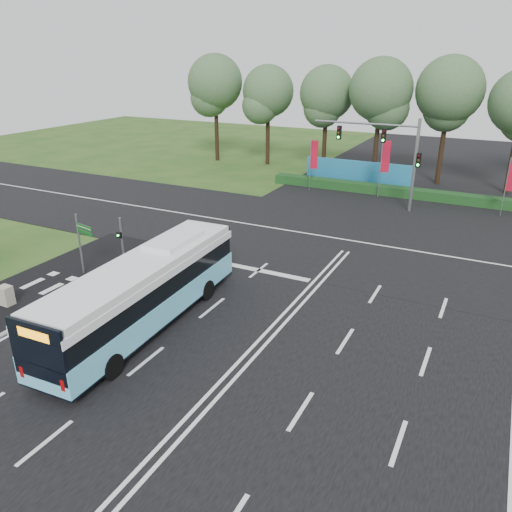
# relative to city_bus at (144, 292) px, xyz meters

# --- Properties ---
(ground) EXTENTS (120.00, 120.00, 0.00)m
(ground) POSITION_rel_city_bus_xyz_m (5.04, 2.71, -1.71)
(ground) COLOR #244C19
(ground) RESTS_ON ground
(road_main) EXTENTS (20.00, 120.00, 0.04)m
(road_main) POSITION_rel_city_bus_xyz_m (5.04, 2.71, -1.69)
(road_main) COLOR black
(road_main) RESTS_ON ground
(road_cross) EXTENTS (120.00, 14.00, 0.05)m
(road_cross) POSITION_rel_city_bus_xyz_m (5.04, 14.71, -1.69)
(road_cross) COLOR black
(road_cross) RESTS_ON ground
(bike_path) EXTENTS (5.00, 18.00, 0.06)m
(bike_path) POSITION_rel_city_bus_xyz_m (-7.46, -0.29, -1.68)
(bike_path) COLOR black
(bike_path) RESTS_ON ground
(kerb_strip) EXTENTS (0.25, 18.00, 0.12)m
(kerb_strip) POSITION_rel_city_bus_xyz_m (-5.06, -0.29, -1.65)
(kerb_strip) COLOR gray
(kerb_strip) RESTS_ON ground
(city_bus) EXTENTS (2.96, 11.96, 3.41)m
(city_bus) POSITION_rel_city_bus_xyz_m (0.00, 0.00, 0.00)
(city_bus) COLOR #64C2E8
(city_bus) RESTS_ON ground
(pedestrian_signal) EXTENTS (0.25, 0.40, 3.02)m
(pedestrian_signal) POSITION_rel_city_bus_xyz_m (-5.24, 4.56, -0.06)
(pedestrian_signal) COLOR gray
(pedestrian_signal) RESTS_ON ground
(street_sign) EXTENTS (1.33, 0.35, 3.47)m
(street_sign) POSITION_rel_city_bus_xyz_m (-6.45, 2.92, 0.50)
(street_sign) COLOR gray
(street_sign) RESTS_ON ground
(utility_cabinet) EXTENTS (0.62, 0.52, 1.02)m
(utility_cabinet) POSITION_rel_city_bus_xyz_m (-7.30, -1.49, -1.21)
(utility_cabinet) COLOR #AFA48D
(utility_cabinet) RESTS_ON ground
(banner_flag_left) EXTENTS (0.64, 0.25, 4.53)m
(banner_flag_left) POSITION_rel_city_bus_xyz_m (-1.91, 25.57, 1.24)
(banner_flag_left) COLOR gray
(banner_flag_left) RESTS_ON ground
(banner_flag_mid) EXTENTS (0.69, 0.27, 4.86)m
(banner_flag_mid) POSITION_rel_city_bus_xyz_m (4.08, 26.27, 1.44)
(banner_flag_mid) COLOR gray
(banner_flag_mid) RESTS_ON ground
(banner_flag_right) EXTENTS (0.65, 0.10, 4.43)m
(banner_flag_right) POSITION_rel_city_bus_xyz_m (13.62, 25.04, 1.18)
(banner_flag_right) COLOR gray
(banner_flag_right) RESTS_ON ground
(traffic_light_gantry) EXTENTS (8.41, 0.28, 7.00)m
(traffic_light_gantry) POSITION_rel_city_bus_xyz_m (5.25, 23.21, 2.95)
(traffic_light_gantry) COLOR gray
(traffic_light_gantry) RESTS_ON ground
(hedge) EXTENTS (22.00, 1.20, 0.80)m
(hedge) POSITION_rel_city_bus_xyz_m (5.04, 27.21, -1.31)
(hedge) COLOR #143917
(hedge) RESTS_ON ground
(blue_hoarding) EXTENTS (10.00, 0.30, 2.20)m
(blue_hoarding) POSITION_rel_city_bus_xyz_m (1.04, 29.71, -0.61)
(blue_hoarding) COLOR teal
(blue_hoarding) RESTS_ON ground
(eucalyptus_row) EXTENTS (42.89, 7.82, 12.67)m
(eucalyptus_row) POSITION_rel_city_bus_xyz_m (2.96, 33.60, 6.61)
(eucalyptus_row) COLOR black
(eucalyptus_row) RESTS_ON ground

